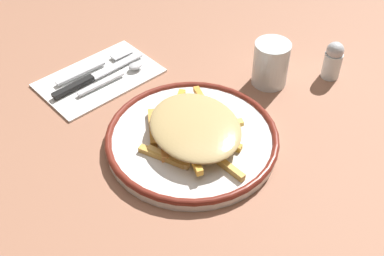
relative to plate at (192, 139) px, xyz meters
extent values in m
plane|color=#96634B|center=(0.00, 0.00, -0.01)|extent=(2.60, 2.60, 0.00)
cylinder|color=silver|center=(0.00, 0.00, 0.00)|extent=(0.30, 0.30, 0.02)
torus|color=maroon|center=(0.00, 0.00, 0.01)|extent=(0.30, 0.30, 0.01)
cube|color=#EAB966|center=(0.01, -0.07, 0.01)|extent=(0.08, 0.03, 0.01)
cube|color=#CE833E|center=(-0.05, 0.00, 0.02)|extent=(0.04, 0.08, 0.01)
cube|color=gold|center=(0.05, -0.05, 0.02)|extent=(0.06, 0.04, 0.01)
cube|color=#D1833B|center=(-0.01, 0.00, 0.02)|extent=(0.03, 0.08, 0.01)
cube|color=gold|center=(0.04, -0.03, 0.01)|extent=(0.03, 0.06, 0.01)
cube|color=gold|center=(0.00, -0.07, 0.01)|extent=(0.09, 0.04, 0.01)
cube|color=#DC8D43|center=(-0.01, -0.05, 0.01)|extent=(0.05, 0.05, 0.01)
cube|color=#E7BA4F|center=(0.03, 0.04, 0.02)|extent=(0.06, 0.08, 0.01)
cube|color=gold|center=(0.02, -0.04, 0.01)|extent=(0.02, 0.06, 0.01)
cube|color=gold|center=(-0.06, -0.04, 0.01)|extent=(0.07, 0.06, 0.01)
cube|color=gold|center=(0.00, 0.00, 0.01)|extent=(0.08, 0.04, 0.01)
cube|color=#CA842E|center=(0.00, 0.00, 0.01)|extent=(0.04, 0.07, 0.01)
cube|color=orange|center=(-0.04, 0.07, 0.02)|extent=(0.08, 0.05, 0.01)
cube|color=#F1B559|center=(0.01, 0.01, 0.01)|extent=(0.08, 0.06, 0.01)
cube|color=#CD9247|center=(0.04, -0.01, 0.02)|extent=(0.03, 0.09, 0.01)
cube|color=gold|center=(-0.04, 0.01, 0.01)|extent=(0.07, 0.03, 0.01)
cube|color=#F0B155|center=(-0.01, -0.02, 0.02)|extent=(0.08, 0.07, 0.01)
cube|color=gold|center=(-0.08, 0.05, 0.01)|extent=(0.04, 0.06, 0.01)
cube|color=#C1843D|center=(-0.01, -0.01, 0.01)|extent=(0.04, 0.07, 0.01)
cube|color=gold|center=(0.09, -0.02, 0.01)|extent=(0.07, 0.02, 0.01)
cube|color=gold|center=(0.04, 0.02, 0.01)|extent=(0.08, 0.04, 0.01)
ellipsoid|color=tan|center=(0.01, 0.00, 0.03)|extent=(0.22, 0.20, 0.02)
cube|color=#3C5F37|center=(-0.01, 0.03, 0.04)|extent=(0.00, 0.00, 0.00)
cube|color=#316B20|center=(-0.02, 0.04, 0.04)|extent=(0.00, 0.00, 0.00)
cube|color=#286027|center=(-0.05, 0.03, 0.04)|extent=(0.00, 0.00, 0.00)
cube|color=#345A1F|center=(0.06, 0.00, 0.04)|extent=(0.00, 0.00, 0.00)
cube|color=#24741D|center=(-0.04, -0.01, 0.04)|extent=(0.00, 0.00, 0.00)
cube|color=#275E28|center=(0.00, 0.05, 0.04)|extent=(0.00, 0.00, 0.00)
cube|color=#1E6C2B|center=(0.01, -0.02, 0.04)|extent=(0.00, 0.00, 0.00)
cube|color=#3D651A|center=(0.01, 0.00, 0.04)|extent=(0.00, 0.00, 0.00)
cube|color=silver|center=(-0.26, 0.01, -0.01)|extent=(0.16, 0.24, 0.01)
cube|color=silver|center=(-0.29, -0.01, 0.00)|extent=(0.02, 0.11, 0.01)
cube|color=silver|center=(-0.28, 0.08, 0.00)|extent=(0.03, 0.05, 0.00)
cube|color=black|center=(-0.27, -0.05, 0.00)|extent=(0.02, 0.09, 0.01)
cube|color=silver|center=(-0.26, 0.05, 0.00)|extent=(0.02, 0.12, 0.00)
cube|color=silver|center=(-0.24, -0.01, 0.00)|extent=(0.02, 0.10, 0.00)
ellipsoid|color=silver|center=(-0.23, 0.07, 0.00)|extent=(0.02, 0.03, 0.01)
cylinder|color=silver|center=(-0.01, 0.23, 0.03)|extent=(0.07, 0.07, 0.09)
cylinder|color=silver|center=(0.07, 0.33, 0.01)|extent=(0.04, 0.04, 0.05)
sphere|color=#B7BABF|center=(0.07, 0.33, 0.05)|extent=(0.03, 0.03, 0.03)
camera|label=1|loc=(0.42, -0.45, 0.60)|focal=46.91mm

